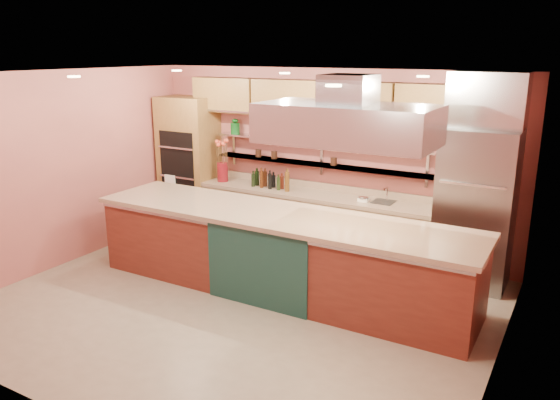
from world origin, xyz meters
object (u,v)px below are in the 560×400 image
Objects in this scene: refrigerator at (475,208)px; island at (279,253)px; kitchen_scale at (363,198)px; green_canister at (287,133)px; copper_kettle at (255,131)px; flower_vase at (223,172)px.

refrigerator is 2.65m from island.
kitchen_scale is at bearing 69.53° from island.
kitchen_scale is 0.86× the size of green_canister.
island is 1.67m from kitchen_scale.
island is 2.31m from green_canister.
refrigerator is at bearing -3.69° from copper_kettle.
flower_vase reaches higher than kitchen_scale.
island reaches higher than kitchen_scale.
copper_kettle is at bearing 176.31° from refrigerator.
island is at bearing -144.71° from refrigerator.
copper_kettle is at bearing 180.00° from green_canister.
copper_kettle is at bearing 129.72° from island.
flower_vase is at bearing -156.50° from copper_kettle.
refrigerator reaches higher than flower_vase.
refrigerator is at bearing -4.43° from green_canister.
island is at bearing -134.05° from kitchen_scale.
green_canister reaches higher than copper_kettle.
green_canister reaches higher than island.
kitchen_scale is at bearing 0.00° from flower_vase.
kitchen_scale is at bearing 179.63° from refrigerator.
island is 2.58m from copper_kettle.
flower_vase is 1.33m from green_canister.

